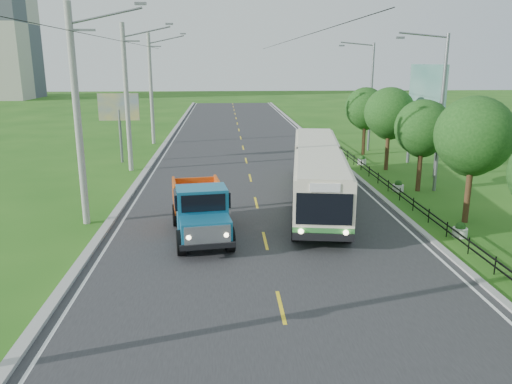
{
  "coord_description": "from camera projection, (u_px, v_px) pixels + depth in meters",
  "views": [
    {
      "loc": [
        -1.7,
        -14.13,
        7.47
      ],
      "look_at": [
        -0.32,
        7.1,
        1.9
      ],
      "focal_mm": 35.0,
      "sensor_mm": 36.0,
      "label": 1
    }
  ],
  "objects": [
    {
      "name": "streetlight_mid",
      "position": [
        439.0,
        108.0,
        28.58
      ],
      "size": [
        3.02,
        0.2,
        9.07
      ],
      "color": "slate",
      "rests_on": "ground"
    },
    {
      "name": "railing_right",
      "position": [
        388.0,
        186.0,
        29.58
      ],
      "size": [
        0.04,
        40.0,
        0.6
      ],
      "primitive_type": "cube",
      "color": "black",
      "rests_on": "ground"
    },
    {
      "name": "centre_dash",
      "position": [
        281.0,
        307.0,
        15.63
      ],
      "size": [
        0.12,
        2.2,
        0.0
      ],
      "primitive_type": "cube",
      "color": "yellow",
      "rests_on": "road"
    },
    {
      "name": "billboard_right",
      "position": [
        426.0,
        94.0,
        34.36
      ],
      "size": [
        0.24,
        6.0,
        7.3
      ],
      "color": "slate",
      "rests_on": "ground"
    },
    {
      "name": "tree_third",
      "position": [
        473.0,
        139.0,
        23.1
      ],
      "size": [
        3.6,
        3.62,
        6.0
      ],
      "color": "#382314",
      "rests_on": "ground"
    },
    {
      "name": "streetlight_far",
      "position": [
        369.0,
        93.0,
        42.09
      ],
      "size": [
        3.02,
        0.2,
        9.07
      ],
      "color": "slate",
      "rests_on": "ground"
    },
    {
      "name": "planter_mid",
      "position": [
        398.0,
        187.0,
        29.62
      ],
      "size": [
        0.64,
        0.64,
        0.67
      ],
      "color": "silver",
      "rests_on": "ground"
    },
    {
      "name": "billboard_left",
      "position": [
        119.0,
        111.0,
        37.23
      ],
      "size": [
        3.0,
        0.2,
        5.2
      ],
      "color": "slate",
      "rests_on": "ground"
    },
    {
      "name": "ground",
      "position": [
        281.0,
        307.0,
        15.64
      ],
      "size": [
        240.0,
        240.0,
        0.0
      ],
      "primitive_type": "plane",
      "color": "#205714",
      "rests_on": "ground"
    },
    {
      "name": "pole_mid",
      "position": [
        127.0,
        98.0,
        34.1
      ],
      "size": [
        3.51,
        0.32,
        10.0
      ],
      "color": "gray",
      "rests_on": "ground"
    },
    {
      "name": "curb_right",
      "position": [
        349.0,
        170.0,
        35.38
      ],
      "size": [
        0.3,
        120.0,
        0.1
      ],
      "primitive_type": "cube",
      "color": "#9E9E99",
      "rests_on": "ground"
    },
    {
      "name": "planter_far",
      "position": [
        362.0,
        161.0,
        37.34
      ],
      "size": [
        0.64,
        0.64,
        0.67
      ],
      "color": "silver",
      "rests_on": "ground"
    },
    {
      "name": "road",
      "position": [
        249.0,
        172.0,
        34.94
      ],
      "size": [
        14.0,
        120.0,
        0.02
      ],
      "primitive_type": "cube",
      "color": "#28282B",
      "rests_on": "ground"
    },
    {
      "name": "curb_left",
      "position": [
        145.0,
        172.0,
        34.47
      ],
      "size": [
        0.4,
        120.0,
        0.15
      ],
      "primitive_type": "cube",
      "color": "#9E9E99",
      "rests_on": "ground"
    },
    {
      "name": "dump_truck",
      "position": [
        200.0,
        207.0,
        21.64
      ],
      "size": [
        2.95,
        6.03,
        2.43
      ],
      "rotation": [
        0.0,
        0.0,
        0.14
      ],
      "color": "#166389",
      "rests_on": "ground"
    },
    {
      "name": "edge_line_left",
      "position": [
        153.0,
        173.0,
        34.52
      ],
      "size": [
        0.12,
        120.0,
        0.0
      ],
      "primitive_type": "cube",
      "color": "silver",
      "rests_on": "road"
    },
    {
      "name": "planter_near",
      "position": [
        460.0,
        231.0,
        21.9
      ],
      "size": [
        0.64,
        0.64,
        0.67
      ],
      "color": "silver",
      "rests_on": "ground"
    },
    {
      "name": "tree_fifth",
      "position": [
        390.0,
        115.0,
        34.72
      ],
      "size": [
        3.48,
        3.52,
        5.8
      ],
      "color": "#382314",
      "rests_on": "ground"
    },
    {
      "name": "tree_fourth",
      "position": [
        423.0,
        131.0,
        29.0
      ],
      "size": [
        3.24,
        3.31,
        5.4
      ],
      "color": "#382314",
      "rests_on": "ground"
    },
    {
      "name": "bus",
      "position": [
        317.0,
        170.0,
        27.02
      ],
      "size": [
        4.72,
        15.55,
        2.97
      ],
      "rotation": [
        0.0,
        0.0,
        -0.15
      ],
      "color": "#327E37",
      "rests_on": "ground"
    },
    {
      "name": "pole_far",
      "position": [
        151.0,
        88.0,
        45.69
      ],
      "size": [
        3.51,
        0.32,
        10.0
      ],
      "color": "gray",
      "rests_on": "ground"
    },
    {
      "name": "tree_back",
      "position": [
        366.0,
        110.0,
        40.56
      ],
      "size": [
        3.3,
        3.36,
        5.5
      ],
      "color": "#382314",
      "rests_on": "ground"
    },
    {
      "name": "edge_line_right",
      "position": [
        342.0,
        170.0,
        35.36
      ],
      "size": [
        0.12,
        120.0,
        0.0
      ],
      "primitive_type": "cube",
      "color": "silver",
      "rests_on": "road"
    },
    {
      "name": "pole_near",
      "position": [
        78.0,
        116.0,
        22.52
      ],
      "size": [
        3.51,
        0.32,
        10.0
      ],
      "color": "gray",
      "rests_on": "ground"
    }
  ]
}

